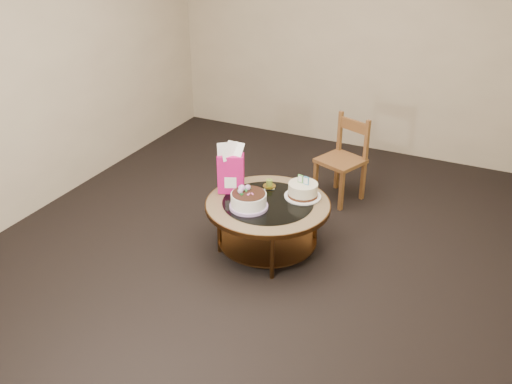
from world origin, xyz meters
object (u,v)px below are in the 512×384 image
at_px(gift_bag, 231,168).
at_px(decorated_cake, 249,201).
at_px(coffee_table, 268,211).
at_px(dining_chair, 343,159).
at_px(cream_cake, 303,190).

bearing_deg(gift_bag, decorated_cake, -59.66).
height_order(coffee_table, gift_bag, gift_bag).
distance_m(decorated_cake, dining_chair, 1.37).
height_order(gift_bag, dining_chair, gift_bag).
bearing_deg(gift_bag, dining_chair, 38.40).
bearing_deg(dining_chair, gift_bag, -97.13).
height_order(decorated_cake, dining_chair, dining_chair).
bearing_deg(decorated_cake, gift_bag, 143.46).
bearing_deg(coffee_table, cream_cake, 42.77).
bearing_deg(cream_cake, gift_bag, -151.63).
distance_m(coffee_table, decorated_cake, 0.23).
bearing_deg(coffee_table, gift_bag, 173.74).
height_order(coffee_table, dining_chair, dining_chair).
relative_size(decorated_cake, cream_cake, 1.02).
distance_m(decorated_cake, gift_bag, 0.35).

